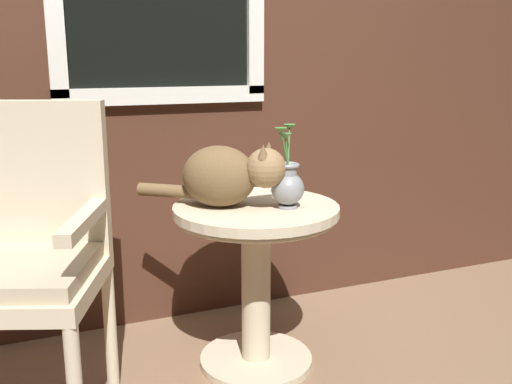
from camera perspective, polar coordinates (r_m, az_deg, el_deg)
The scene contains 5 objects.
back_wall at distance 2.58m, azimuth -6.96°, elevation 15.86°, with size 4.00×0.07×2.60m.
wicker_side_table at distance 2.20m, azimuth -0.00°, elevation -6.08°, with size 0.62×0.62×0.64m.
wicker_chair at distance 2.00m, azimuth -22.24°, elevation -5.00°, with size 0.66×0.64×1.04m.
cat at distance 2.11m, azimuth -3.00°, elevation 1.67°, with size 0.48×0.39×0.24m.
pewter_vase_with_ivy at distance 2.09m, azimuth 3.12°, elevation 0.83°, with size 0.12×0.12×0.30m.
Camera 1 is at (-0.70, -1.76, 1.18)m, focal length 40.83 mm.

